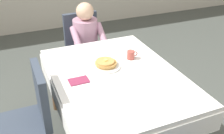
{
  "coord_description": "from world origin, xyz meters",
  "views": [
    {
      "loc": [
        -0.81,
        -1.84,
        1.94
      ],
      "look_at": [
        -0.02,
        0.04,
        0.79
      ],
      "focal_mm": 41.75,
      "sensor_mm": 36.0,
      "label": 1
    }
  ],
  "objects_px": {
    "breakfast_stack": "(106,63)",
    "fork_left_of_plate": "(87,72)",
    "knife_right_of_plate": "(125,64)",
    "chair_diner": "(84,45)",
    "diner_person": "(87,39)",
    "plate_breakfast": "(106,66)",
    "spoon_near_edge": "(125,84)",
    "dining_table_main": "(116,82)",
    "chair_left_side": "(32,113)",
    "cup_coffee": "(131,55)"
  },
  "relations": [
    {
      "from": "plate_breakfast",
      "to": "fork_left_of_plate",
      "type": "xyz_separation_m",
      "value": [
        -0.19,
        -0.02,
        -0.01
      ]
    },
    {
      "from": "chair_diner",
      "to": "chair_left_side",
      "type": "bearing_deg",
      "value": 55.0
    },
    {
      "from": "dining_table_main",
      "to": "fork_left_of_plate",
      "type": "bearing_deg",
      "value": 150.7
    },
    {
      "from": "fork_left_of_plate",
      "to": "knife_right_of_plate",
      "type": "xyz_separation_m",
      "value": [
        0.38,
        0.0,
        0.0
      ]
    },
    {
      "from": "chair_left_side",
      "to": "breakfast_stack",
      "type": "xyz_separation_m",
      "value": [
        0.73,
        0.15,
        0.25
      ]
    },
    {
      "from": "cup_coffee",
      "to": "dining_table_main",
      "type": "bearing_deg",
      "value": -140.34
    },
    {
      "from": "chair_left_side",
      "to": "breakfast_stack",
      "type": "bearing_deg",
      "value": -78.15
    },
    {
      "from": "diner_person",
      "to": "fork_left_of_plate",
      "type": "xyz_separation_m",
      "value": [
        -0.28,
        -0.89,
        0.07
      ]
    },
    {
      "from": "plate_breakfast",
      "to": "fork_left_of_plate",
      "type": "bearing_deg",
      "value": -173.99
    },
    {
      "from": "diner_person",
      "to": "knife_right_of_plate",
      "type": "distance_m",
      "value": 0.89
    },
    {
      "from": "chair_diner",
      "to": "plate_breakfast",
      "type": "distance_m",
      "value": 1.05
    },
    {
      "from": "diner_person",
      "to": "knife_right_of_plate",
      "type": "bearing_deg",
      "value": 96.58
    },
    {
      "from": "breakfast_stack",
      "to": "knife_right_of_plate",
      "type": "bearing_deg",
      "value": -7.69
    },
    {
      "from": "plate_breakfast",
      "to": "fork_left_of_plate",
      "type": "relative_size",
      "value": 1.56
    },
    {
      "from": "diner_person",
      "to": "breakfast_stack",
      "type": "height_order",
      "value": "diner_person"
    },
    {
      "from": "chair_left_side",
      "to": "fork_left_of_plate",
      "type": "height_order",
      "value": "chair_left_side"
    },
    {
      "from": "chair_left_side",
      "to": "plate_breakfast",
      "type": "relative_size",
      "value": 3.32
    },
    {
      "from": "knife_right_of_plate",
      "to": "chair_diner",
      "type": "bearing_deg",
      "value": 5.13
    },
    {
      "from": "breakfast_stack",
      "to": "fork_left_of_plate",
      "type": "xyz_separation_m",
      "value": [
        -0.19,
        -0.03,
        -0.04
      ]
    },
    {
      "from": "fork_left_of_plate",
      "to": "knife_right_of_plate",
      "type": "bearing_deg",
      "value": -91.08
    },
    {
      "from": "chair_left_side",
      "to": "breakfast_stack",
      "type": "distance_m",
      "value": 0.79
    },
    {
      "from": "dining_table_main",
      "to": "chair_diner",
      "type": "height_order",
      "value": "chair_diner"
    },
    {
      "from": "plate_breakfast",
      "to": "breakfast_stack",
      "type": "bearing_deg",
      "value": 61.94
    },
    {
      "from": "fork_left_of_plate",
      "to": "spoon_near_edge",
      "type": "height_order",
      "value": "same"
    },
    {
      "from": "chair_diner",
      "to": "breakfast_stack",
      "type": "relative_size",
      "value": 4.57
    },
    {
      "from": "plate_breakfast",
      "to": "cup_coffee",
      "type": "distance_m",
      "value": 0.3
    },
    {
      "from": "plate_breakfast",
      "to": "knife_right_of_plate",
      "type": "xyz_separation_m",
      "value": [
        0.19,
        -0.02,
        -0.01
      ]
    },
    {
      "from": "cup_coffee",
      "to": "knife_right_of_plate",
      "type": "distance_m",
      "value": 0.14
    },
    {
      "from": "plate_breakfast",
      "to": "knife_right_of_plate",
      "type": "relative_size",
      "value": 1.4
    },
    {
      "from": "breakfast_stack",
      "to": "spoon_near_edge",
      "type": "xyz_separation_m",
      "value": [
        0.04,
        -0.34,
        -0.04
      ]
    },
    {
      "from": "fork_left_of_plate",
      "to": "chair_diner",
      "type": "bearing_deg",
      "value": -16.03
    },
    {
      "from": "chair_diner",
      "to": "plate_breakfast",
      "type": "height_order",
      "value": "chair_diner"
    },
    {
      "from": "dining_table_main",
      "to": "diner_person",
      "type": "relative_size",
      "value": 1.36
    },
    {
      "from": "breakfast_stack",
      "to": "fork_left_of_plate",
      "type": "bearing_deg",
      "value": -172.53
    },
    {
      "from": "diner_person",
      "to": "plate_breakfast",
      "type": "height_order",
      "value": "diner_person"
    },
    {
      "from": "plate_breakfast",
      "to": "spoon_near_edge",
      "type": "relative_size",
      "value": 1.87
    },
    {
      "from": "knife_right_of_plate",
      "to": "fork_left_of_plate",
      "type": "bearing_deg",
      "value": 89.53
    },
    {
      "from": "plate_breakfast",
      "to": "dining_table_main",
      "type": "bearing_deg",
      "value": -75.19
    },
    {
      "from": "diner_person",
      "to": "spoon_near_edge",
      "type": "distance_m",
      "value": 1.2
    },
    {
      "from": "spoon_near_edge",
      "to": "fork_left_of_plate",
      "type": "bearing_deg",
      "value": 131.67
    },
    {
      "from": "plate_breakfast",
      "to": "breakfast_stack",
      "type": "xyz_separation_m",
      "value": [
        0.0,
        0.01,
        0.03
      ]
    },
    {
      "from": "chair_diner",
      "to": "cup_coffee",
      "type": "distance_m",
      "value": 1.01
    },
    {
      "from": "diner_person",
      "to": "chair_left_side",
      "type": "relative_size",
      "value": 1.2
    },
    {
      "from": "plate_breakfast",
      "to": "fork_left_of_plate",
      "type": "height_order",
      "value": "plate_breakfast"
    },
    {
      "from": "chair_diner",
      "to": "breakfast_stack",
      "type": "xyz_separation_m",
      "value": [
        -0.09,
        -1.02,
        0.25
      ]
    },
    {
      "from": "fork_left_of_plate",
      "to": "spoon_near_edge",
      "type": "xyz_separation_m",
      "value": [
        0.23,
        -0.31,
        0.0
      ]
    },
    {
      "from": "plate_breakfast",
      "to": "knife_right_of_plate",
      "type": "bearing_deg",
      "value": -6.01
    },
    {
      "from": "cup_coffee",
      "to": "breakfast_stack",
      "type": "bearing_deg",
      "value": -169.0
    },
    {
      "from": "chair_diner",
      "to": "breakfast_stack",
      "type": "distance_m",
      "value": 1.05
    },
    {
      "from": "dining_table_main",
      "to": "chair_diner",
      "type": "bearing_deg",
      "value": 87.62
    }
  ]
}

